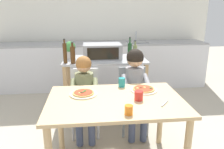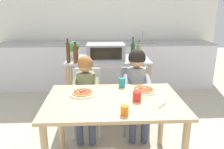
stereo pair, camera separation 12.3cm
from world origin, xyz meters
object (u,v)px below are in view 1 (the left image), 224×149
at_px(child_in_olive_shirt, 84,88).
at_px(pizza_plate_cream, 83,94).
at_px(bottle_brown_beer, 135,52).
at_px(drinking_cup_teal, 122,82).
at_px(pizza_plate_white, 144,89).
at_px(child_in_grey_shirt, 135,81).
at_px(drinking_cup_red, 139,96).
at_px(dining_chair_left, 85,97).
at_px(toaster_oven, 102,51).
at_px(bottle_slim_sauce, 73,54).
at_px(bottle_dark_olive_oil, 130,52).
at_px(dining_chair_right, 133,95).
at_px(bottle_clear_vinegar, 65,53).
at_px(drinking_cup_orange, 129,110).
at_px(kitchen_island_cart, 105,77).
at_px(serving_spoon, 165,104).
at_px(potted_herb_plant, 70,50).
at_px(dining_table, 115,110).

bearing_deg(child_in_olive_shirt, pizza_plate_cream, -90.02).
distance_m(bottle_brown_beer, drinking_cup_teal, 0.81).
bearing_deg(pizza_plate_white, child_in_grey_shirt, 90.01).
relative_size(pizza_plate_white, drinking_cup_red, 3.10).
height_order(dining_chair_left, drinking_cup_teal, drinking_cup_teal).
height_order(toaster_oven, drinking_cup_red, toaster_oven).
relative_size(bottle_slim_sauce, child_in_grey_shirt, 0.26).
relative_size(toaster_oven, drinking_cup_teal, 5.45).
xyz_separation_m(toaster_oven, drinking_cup_teal, (0.15, -0.84, -0.18)).
relative_size(bottle_dark_olive_oil, dining_chair_right, 0.40).
relative_size(bottle_clear_vinegar, drinking_cup_red, 3.64).
xyz_separation_m(dining_chair_right, child_in_olive_shirt, (-0.61, -0.14, 0.16)).
distance_m(pizza_plate_white, drinking_cup_orange, 0.56).
relative_size(bottle_brown_beer, bottle_dark_olive_oil, 0.83).
height_order(dining_chair_left, drinking_cup_red, same).
bearing_deg(toaster_oven, drinking_cup_teal, -79.77).
distance_m(bottle_slim_sauce, drinking_cup_red, 1.20).
height_order(kitchen_island_cart, dining_chair_right, kitchen_island_cart).
bearing_deg(drinking_cup_orange, serving_spoon, 24.38).
height_order(bottle_slim_sauce, drinking_cup_red, bottle_slim_sauce).
distance_m(kitchen_island_cart, pizza_plate_white, 1.05).
bearing_deg(drinking_cup_teal, drinking_cup_red, -75.03).
bearing_deg(potted_herb_plant, drinking_cup_teal, -56.40).
relative_size(dining_chair_left, child_in_olive_shirt, 0.82).
height_order(bottle_brown_beer, bottle_slim_sauce, bottle_slim_sauce).
xyz_separation_m(dining_table, drinking_cup_teal, (0.11, 0.34, 0.15)).
distance_m(bottle_dark_olive_oil, pizza_plate_cream, 1.07).
bearing_deg(bottle_clear_vinegar, bottle_slim_sauce, -11.83).
distance_m(potted_herb_plant, child_in_grey_shirt, 1.06).
bearing_deg(pizza_plate_white, bottle_slim_sauce, 134.69).
bearing_deg(pizza_plate_white, bottle_clear_vinegar, 137.48).
distance_m(potted_herb_plant, child_in_olive_shirt, 0.76).
bearing_deg(drinking_cup_orange, drinking_cup_red, 62.65).
xyz_separation_m(child_in_olive_shirt, drinking_cup_teal, (0.41, -0.24, 0.14)).
bearing_deg(drinking_cup_teal, child_in_grey_shirt, 52.31).
xyz_separation_m(kitchen_island_cart, bottle_dark_olive_oil, (0.32, -0.19, 0.41)).
bearing_deg(bottle_dark_olive_oil, kitchen_island_cart, 149.50).
xyz_separation_m(dining_chair_left, child_in_olive_shirt, (0.00, -0.12, 0.16)).
bearing_deg(potted_herb_plant, drinking_cup_orange, -70.22).
height_order(kitchen_island_cart, child_in_olive_shirt, child_in_olive_shirt).
relative_size(bottle_brown_beer, drinking_cup_teal, 2.79).
bearing_deg(pizza_plate_cream, child_in_grey_shirt, 36.71).
distance_m(bottle_brown_beer, serving_spoon, 1.25).
bearing_deg(pizza_plate_white, dining_table, -148.22).
distance_m(bottle_brown_beer, pizza_plate_cream, 1.18).
xyz_separation_m(pizza_plate_white, drinking_cup_red, (-0.10, -0.23, 0.03)).
height_order(kitchen_island_cart, bottle_clear_vinegar, bottle_clear_vinegar).
height_order(bottle_brown_beer, drinking_cup_orange, bottle_brown_beer).
distance_m(bottle_slim_sauce, pizza_plate_white, 1.09).
bearing_deg(kitchen_island_cart, pizza_plate_white, -71.71).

